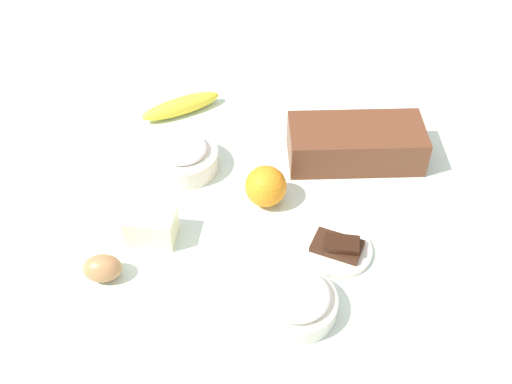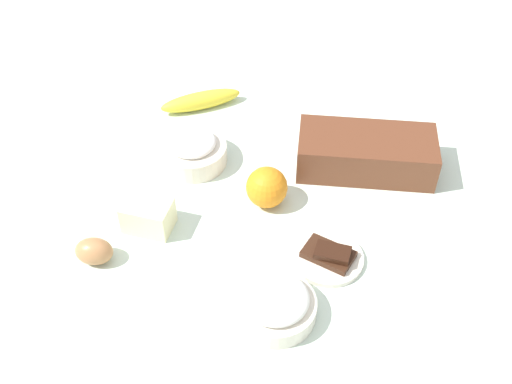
% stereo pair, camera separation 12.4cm
% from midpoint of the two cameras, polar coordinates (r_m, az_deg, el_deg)
% --- Properties ---
extents(ground_plane, '(2.40, 2.40, 0.02)m').
position_cam_midpoint_polar(ground_plane, '(1.28, 2.78, -1.74)').
color(ground_plane, silver).
extents(loaf_pan, '(0.30, 0.19, 0.08)m').
position_cam_midpoint_polar(loaf_pan, '(1.35, 12.36, 3.33)').
color(loaf_pan, brown).
rests_on(loaf_pan, ground_plane).
extents(flour_bowl, '(0.14, 0.14, 0.06)m').
position_cam_midpoint_polar(flour_bowl, '(1.08, 5.05, -10.04)').
color(flour_bowl, silver).
rests_on(flour_bowl, ground_plane).
extents(sugar_bowl, '(0.14, 0.14, 0.07)m').
position_cam_midpoint_polar(sugar_bowl, '(1.35, -3.04, 3.63)').
color(sugar_bowl, silver).
rests_on(sugar_bowl, ground_plane).
extents(banana, '(0.18, 0.15, 0.04)m').
position_cam_midpoint_polar(banana, '(1.50, -2.54, 8.00)').
color(banana, yellow).
rests_on(banana, ground_plane).
extents(orange_fruit, '(0.08, 0.08, 0.08)m').
position_cam_midpoint_polar(orange_fruit, '(1.25, 3.80, 0.28)').
color(orange_fruit, orange).
rests_on(orange_fruit, ground_plane).
extents(butter_block, '(0.09, 0.07, 0.06)m').
position_cam_midpoint_polar(butter_block, '(1.22, -6.70, -2.25)').
color(butter_block, '#F4EDB2').
rests_on(butter_block, ground_plane).
extents(egg_near_butter, '(0.08, 0.06, 0.05)m').
position_cam_midpoint_polar(egg_near_butter, '(1.18, -11.26, -5.32)').
color(egg_near_butter, '#B47A4A').
rests_on(egg_near_butter, ground_plane).
extents(chocolate_plate, '(0.13, 0.13, 0.03)m').
position_cam_midpoint_polar(chocolate_plate, '(1.18, 9.45, -5.82)').
color(chocolate_plate, silver).
rests_on(chocolate_plate, ground_plane).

